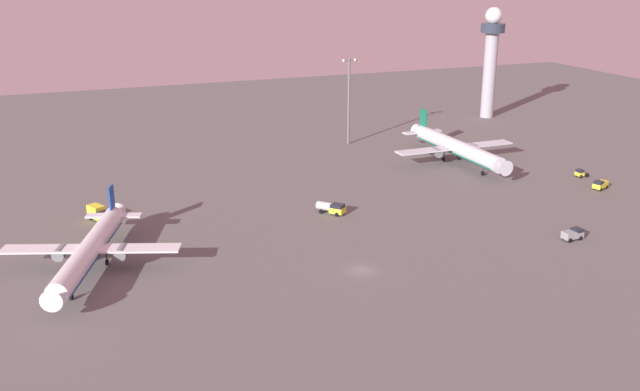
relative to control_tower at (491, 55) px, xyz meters
The scene contains 10 objects.
ground_plane 140.36m from the control_tower, 133.06° to the right, with size 416.00×416.00×0.00m, color #605E5B.
control_tower is the anchor object (origin of this frame).
airplane_far_stand 162.80m from the control_tower, 148.87° to the right, with size 30.51×38.73×10.30m.
airplane_terminal_side 65.20m from the control_tower, 131.60° to the right, with size 34.14×43.95×11.30m.
catering_truck 148.30m from the control_tower, 156.74° to the right, with size 4.62×6.11×3.05m.
maintenance_van 116.77m from the control_tower, 115.93° to the right, with size 4.27×2.28×2.25m.
fuel_truck 115.69m from the control_tower, 140.68° to the right, with size 5.69×6.15×2.35m.
pushback_tug 75.62m from the control_tower, 105.77° to the right, with size 3.10×1.85×2.05m.
cargo_loader 85.33m from the control_tower, 105.56° to the right, with size 4.56×3.28×2.25m.
apron_light_central 62.72m from the control_tower, 164.16° to the right, with size 4.80×0.90×25.10m.
Camera 1 is at (-48.90, -104.11, 51.82)m, focal length 40.06 mm.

